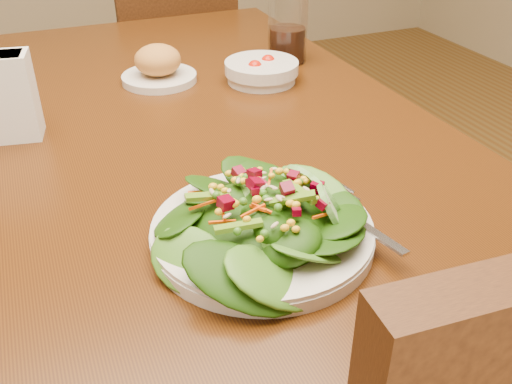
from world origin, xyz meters
TOP-DOWN VIEW (x-y plane):
  - dining_table at (0.00, 0.00)m, footprint 0.90×1.40m
  - chair_far at (0.24, 0.95)m, footprint 0.41×0.42m
  - salad_plate at (0.02, -0.39)m, footprint 0.29×0.28m
  - bread_plate at (0.03, 0.21)m, footprint 0.16×0.16m
  - tomato_bowl at (0.22, 0.13)m, footprint 0.15×0.15m
  - drinking_glass at (0.33, 0.22)m, footprint 0.09×0.09m

SIDE VIEW (x-z plane):
  - chair_far at x=0.24m, z-range 0.03..0.90m
  - dining_table at x=0.00m, z-range 0.27..1.02m
  - tomato_bowl at x=0.22m, z-range 0.75..0.80m
  - salad_plate at x=0.02m, z-range 0.74..0.82m
  - bread_plate at x=0.03m, z-range 0.74..0.82m
  - drinking_glass at x=0.33m, z-range 0.74..0.89m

